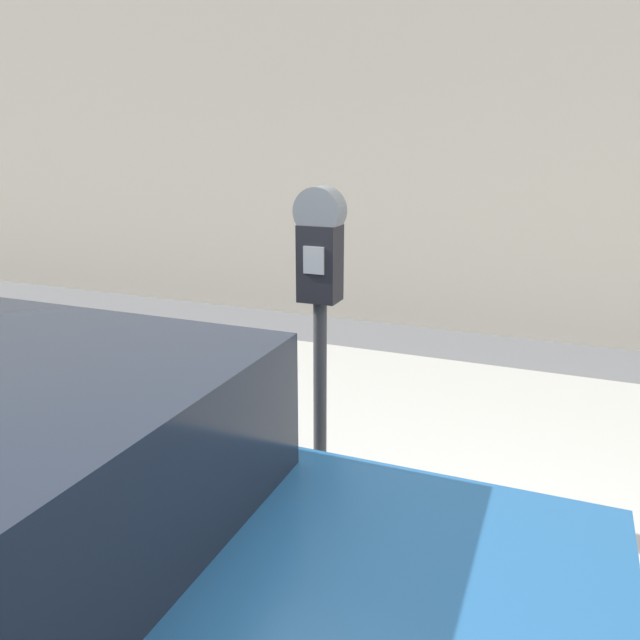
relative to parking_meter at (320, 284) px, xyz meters
name	(u,v)px	position (x,y,z in m)	size (l,w,h in m)	color
sidewalk	(429,440)	(0.35, 1.04, -1.24)	(24.00, 2.80, 0.15)	#ADAAA3
building_facade	(510,63)	(0.35, 3.96, 1.37)	(24.00, 0.30, 5.36)	beige
parking_meter	(320,284)	(0.00, 0.00, 0.00)	(0.23, 0.15, 1.62)	#2D2D30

